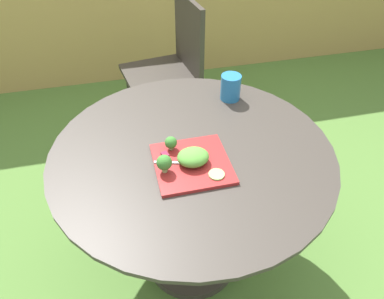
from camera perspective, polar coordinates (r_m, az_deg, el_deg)
The scene contains 11 objects.
ground_plane at distance 1.95m, azimuth 0.00°, elevation -16.34°, with size 12.00×12.00×0.00m, color #4C7533.
patio_table at distance 1.55m, azimuth 0.00°, elevation -6.01°, with size 1.08×1.08×0.72m.
patio_chair at distance 2.43m, azimuth -2.91°, elevation 13.50°, with size 0.50×0.50×0.90m.
salad_plate at distance 1.34m, azimuth -0.00°, elevation -2.17°, with size 0.27×0.27×0.01m, color maroon.
drinking_glass at distance 1.67m, azimuth 5.91°, elevation 9.26°, with size 0.09×0.09×0.11m.
fork at distance 1.33m, azimuth -1.86°, elevation -2.03°, with size 0.15×0.06×0.00m.
lettuce_mound at distance 1.31m, azimuth 0.17°, elevation -1.17°, with size 0.11×0.10×0.05m, color #519338.
broccoli_floret_0 at distance 1.28m, azimuth -4.27°, elevation -2.04°, with size 0.05×0.05×0.07m.
broccoli_floret_1 at distance 1.37m, azimuth -3.25°, elevation 1.05°, with size 0.05×0.05×0.05m.
cucumber_slice_0 at distance 1.29m, azimuth 3.78°, elevation -3.81°, with size 0.06×0.06×0.01m, color #8EB766.
beet_chunk_0 at distance 1.34m, azimuth -4.13°, elevation -1.09°, with size 0.03×0.02×0.03m, color maroon.
Camera 1 is at (-0.25, -1.03, 1.64)m, focal length 34.86 mm.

